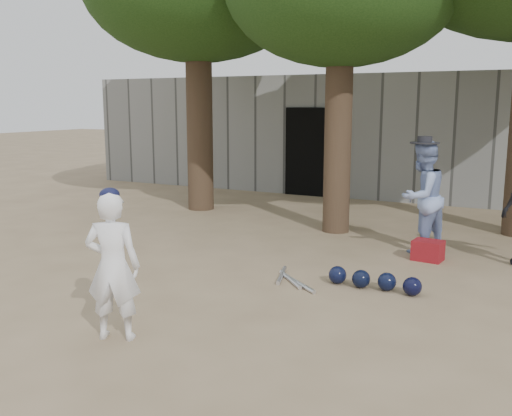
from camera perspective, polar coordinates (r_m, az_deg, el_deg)
The scene contains 7 objects.
ground at distance 7.12m, azimuth -8.06°, elevation -8.44°, with size 70.00×70.00×0.00m, color #937C5E.
boy_player at distance 5.71m, azimuth -14.12°, elevation -5.69°, with size 0.54×0.35×1.47m, color white.
spectator_blue at distance 9.17m, azimuth 16.25°, elevation 1.06°, with size 0.84×0.66×1.73m, color #879CD1.
red_bag at distance 8.83m, azimuth 16.81°, elevation -4.08°, with size 0.42×0.32×0.30m, color maroon.
back_building at distance 16.33m, azimuth 13.20°, elevation 7.34°, with size 16.00×5.24×3.00m.
helmet_row at distance 7.32m, azimuth 11.70°, elevation -7.10°, with size 1.19×0.27×0.23m.
bat_pile at distance 7.51m, azimuth 3.45°, elevation -7.14°, with size 0.79×0.83×0.06m.
Camera 1 is at (3.91, -5.50, 2.28)m, focal length 40.00 mm.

